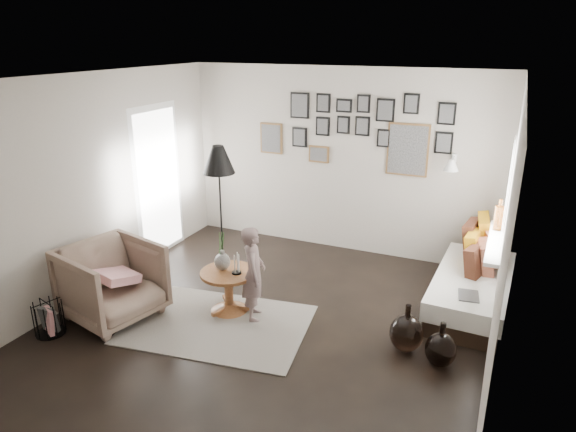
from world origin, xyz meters
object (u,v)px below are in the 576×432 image
at_px(pedestal_table, 229,293).
at_px(child, 254,274).
at_px(floor_lamp, 219,165).
at_px(vase, 222,258).
at_px(demijohn_small, 441,349).
at_px(magazine_basket, 49,318).
at_px(armchair, 112,282).
at_px(daybed, 473,282).
at_px(demijohn_large, 406,333).

xyz_separation_m(pedestal_table, child, (0.33, -0.02, 0.31)).
distance_m(floor_lamp, child, 1.52).
height_order(vase, floor_lamp, floor_lamp).
bearing_deg(demijohn_small, magazine_basket, -164.16).
relative_size(pedestal_table, armchair, 0.67).
height_order(pedestal_table, magazine_basket, pedestal_table).
height_order(pedestal_table, daybed, daybed).
bearing_deg(magazine_basket, demijohn_small, 15.84).
bearing_deg(demijohn_small, armchair, -171.13).
relative_size(pedestal_table, daybed, 0.33).
height_order(daybed, demijohn_small, daybed).
xyz_separation_m(daybed, armchair, (-3.61, -1.91, 0.14)).
xyz_separation_m(vase, child, (0.41, -0.04, -0.09)).
distance_m(daybed, demijohn_small, 1.38).
bearing_deg(daybed, demijohn_small, -94.22).
relative_size(floor_lamp, demijohn_small, 3.77).
height_order(daybed, child, child).
xyz_separation_m(pedestal_table, armchair, (-1.10, -0.63, 0.20)).
bearing_deg(vase, child, -5.31).
bearing_deg(demijohn_small, daybed, 83.38).
bearing_deg(magazine_basket, floor_lamp, 64.35).
height_order(pedestal_table, armchair, armchair).
xyz_separation_m(vase, demijohn_small, (2.43, -0.11, -0.46)).
relative_size(daybed, armchair, 2.03).
relative_size(pedestal_table, floor_lamp, 0.36).
distance_m(pedestal_table, armchair, 1.28).
distance_m(demijohn_large, demijohn_small, 0.37).
bearing_deg(demijohn_large, child, -178.32).
height_order(pedestal_table, demijohn_large, demijohn_large).
height_order(armchair, demijohn_large, armchair).
bearing_deg(magazine_basket, daybed, 31.56).
bearing_deg(floor_lamp, magazine_basket, -115.65).
distance_m(armchair, demijohn_large, 3.18).
xyz_separation_m(pedestal_table, magazine_basket, (-1.49, -1.18, -0.05)).
xyz_separation_m(vase, magazine_basket, (-1.41, -1.20, -0.45)).
xyz_separation_m(daybed, magazine_basket, (-4.00, -2.46, -0.11)).
bearing_deg(pedestal_table, daybed, 26.98).
height_order(daybed, floor_lamp, floor_lamp).
bearing_deg(daybed, magazine_basket, -146.04).
bearing_deg(child, floor_lamp, 22.54).
height_order(floor_lamp, demijohn_small, floor_lamp).
height_order(floor_lamp, child, floor_lamp).
relative_size(vase, floor_lamp, 0.26).
bearing_deg(pedestal_table, vase, 165.96).
height_order(demijohn_large, child, child).
relative_size(vase, daybed, 0.24).
bearing_deg(floor_lamp, daybed, 9.09).
relative_size(floor_lamp, magazine_basket, 4.74).
relative_size(daybed, child, 1.76).
bearing_deg(magazine_basket, armchair, 54.49).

